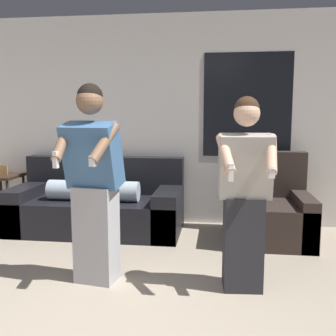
% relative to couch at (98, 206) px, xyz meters
% --- Properties ---
extents(wall_back, '(5.99, 0.07, 2.70)m').
position_rel_couch_xyz_m(wall_back, '(0.72, 0.51, 1.05)').
color(wall_back, silver).
rests_on(wall_back, ground_plane).
extents(couch, '(2.07, 0.96, 0.89)m').
position_rel_couch_xyz_m(couch, '(0.00, 0.00, 0.00)').
color(couch, black).
rests_on(couch, ground_plane).
extents(armchair, '(0.92, 0.93, 0.99)m').
position_rel_couch_xyz_m(armchair, '(2.05, -0.11, 0.01)').
color(armchair, '#332823').
rests_on(armchair, ground_plane).
extents(side_table, '(0.42, 0.50, 0.79)m').
position_rel_couch_xyz_m(side_table, '(-1.36, 0.20, 0.23)').
color(side_table, '#332319').
rests_on(side_table, ground_plane).
extents(person_left, '(0.51, 0.56, 1.68)m').
position_rel_couch_xyz_m(person_left, '(0.45, -1.50, 0.55)').
color(person_left, '#B2B2B7').
rests_on(person_left, ground_plane).
extents(person_right, '(0.48, 0.50, 1.57)m').
position_rel_couch_xyz_m(person_right, '(1.69, -1.48, 0.49)').
color(person_right, '#28282D').
rests_on(person_right, ground_plane).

